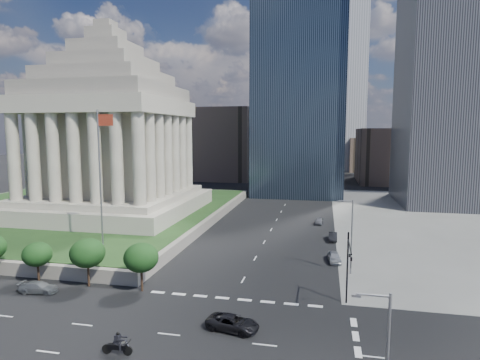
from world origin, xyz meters
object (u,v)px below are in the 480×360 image
(parked_sedan_mid, at_px, (333,237))
(motorcycle_trail, at_px, (117,343))
(war_memorial, at_px, (109,119))
(parked_sedan_far, at_px, (319,221))
(traffic_signal_ne, at_px, (349,262))
(parked_sedan_near, at_px, (334,257))
(street_lamp_north, at_px, (350,232))
(pickup_truck, at_px, (233,323))
(suv_grey, at_px, (39,287))
(flagpole, at_px, (101,171))

(parked_sedan_mid, distance_m, motorcycle_trail, 44.56)
(war_memorial, height_order, parked_sedan_far, war_memorial)
(traffic_signal_ne, distance_m, parked_sedan_near, 16.62)
(street_lamp_north, distance_m, parked_sedan_near, 7.03)
(pickup_truck, height_order, motorcycle_trail, motorcycle_trail)
(war_memorial, xyz_separation_m, pickup_truck, (35.64, -40.97, -20.70))
(street_lamp_north, relative_size, suv_grey, 2.24)
(parked_sedan_far, bearing_deg, motorcycle_trail, -100.21)
(flagpole, height_order, suv_grey, flagpole)
(flagpole, bearing_deg, parked_sedan_far, 44.05)
(traffic_signal_ne, relative_size, parked_sedan_mid, 1.97)
(pickup_truck, relative_size, parked_sedan_near, 1.18)
(suv_grey, height_order, parked_sedan_far, same)
(war_memorial, height_order, motorcycle_trail, war_memorial)
(flagpole, height_order, parked_sedan_far, flagpole)
(flagpole, height_order, parked_sedan_mid, flagpole)
(pickup_truck, bearing_deg, motorcycle_trail, 135.37)
(suv_grey, bearing_deg, parked_sedan_far, -43.01)
(street_lamp_north, relative_size, parked_sedan_near, 2.32)
(motorcycle_trail, bearing_deg, parked_sedan_near, 53.77)
(parked_sedan_near, bearing_deg, pickup_truck, -119.51)
(parked_sedan_mid, bearing_deg, traffic_signal_ne, -87.16)
(street_lamp_north, distance_m, parked_sedan_far, 29.58)
(motorcycle_trail, bearing_deg, traffic_signal_ne, 29.79)
(motorcycle_trail, bearing_deg, pickup_truck, 31.94)
(war_memorial, relative_size, parked_sedan_mid, 9.60)
(pickup_truck, height_order, parked_sedan_mid, pickup_truck)
(street_lamp_north, relative_size, parked_sedan_far, 2.63)
(war_memorial, distance_m, flagpole, 28.16)
(street_lamp_north, xyz_separation_m, pickup_truck, (-11.69, -17.97, -4.96))
(street_lamp_north, bearing_deg, flagpole, -178.37)
(war_memorial, xyz_separation_m, motorcycle_trail, (27.03, -47.10, -20.38))
(war_memorial, bearing_deg, motorcycle_trail, -60.14)
(parked_sedan_near, height_order, parked_sedan_far, parked_sedan_near)
(war_memorial, height_order, traffic_signal_ne, war_memorial)
(pickup_truck, bearing_deg, flagpole, 64.03)
(suv_grey, bearing_deg, parked_sedan_near, -67.89)
(traffic_signal_ne, relative_size, motorcycle_trail, 2.93)
(parked_sedan_far, xyz_separation_m, motorcycle_trail, (-15.97, -52.93, 0.37))
(suv_grey, bearing_deg, war_memorial, 10.53)
(parked_sedan_near, relative_size, motorcycle_trail, 1.58)
(pickup_truck, bearing_deg, parked_sedan_mid, -6.09)
(suv_grey, distance_m, parked_sedan_mid, 45.73)
(war_memorial, relative_size, street_lamp_north, 3.90)
(traffic_signal_ne, relative_size, parked_sedan_far, 2.10)
(street_lamp_north, height_order, parked_sedan_near, street_lamp_north)
(traffic_signal_ne, bearing_deg, street_lamp_north, 85.81)
(street_lamp_north, bearing_deg, suv_grey, -158.72)
(war_memorial, bearing_deg, parked_sedan_far, 7.72)
(war_memorial, bearing_deg, traffic_signal_ne, -36.42)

